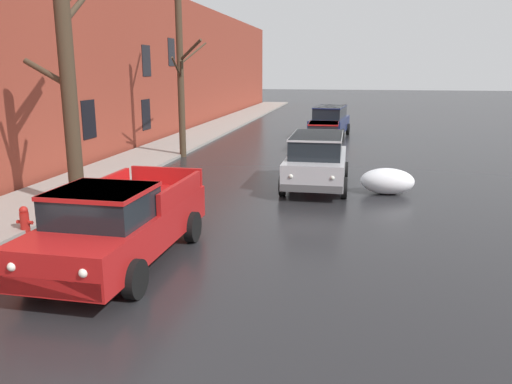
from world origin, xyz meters
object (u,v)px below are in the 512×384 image
object	(u,v)px
sedan_red_parked_kerbside_mid	(323,137)
suv_darkblue_parked_far_down_block	(330,120)
bare_tree_second_along_sidewalk	(70,85)
pickup_truck_red_approaching_near_lane	(119,224)
suv_silver_parked_kerbside_close	(317,159)
bare_tree_mid_block	(181,71)
fire_hydrant	(25,220)

from	to	relation	value
sedan_red_parked_kerbside_mid	suv_darkblue_parked_far_down_block	xyz separation A→B (m)	(0.03, 5.75, 0.24)
bare_tree_second_along_sidewalk	pickup_truck_red_approaching_near_lane	world-z (taller)	bare_tree_second_along_sidewalk
bare_tree_second_along_sidewalk	pickup_truck_red_approaching_near_lane	size ratio (longest dim) A/B	1.39
pickup_truck_red_approaching_near_lane	suv_silver_parked_kerbside_close	size ratio (longest dim) A/B	1.18
bare_tree_mid_block	sedan_red_parked_kerbside_mid	distance (m)	7.47
pickup_truck_red_approaching_near_lane	sedan_red_parked_kerbside_mid	xyz separation A→B (m)	(3.20, 15.76, -0.13)
pickup_truck_red_approaching_near_lane	suv_darkblue_parked_far_down_block	xyz separation A→B (m)	(3.23, 21.51, 0.11)
bare_tree_second_along_sidewalk	suv_darkblue_parked_far_down_block	distance (m)	18.93
bare_tree_mid_block	fire_hydrant	bearing A→B (deg)	-90.68
suv_silver_parked_kerbside_close	bare_tree_second_along_sidewalk	bearing A→B (deg)	-148.20
suv_darkblue_parked_far_down_block	fire_hydrant	world-z (taller)	suv_darkblue_parked_far_down_block
pickup_truck_red_approaching_near_lane	fire_hydrant	xyz separation A→B (m)	(-3.20, 1.44, -0.53)
bare_tree_mid_block	suv_darkblue_parked_far_down_block	distance (m)	10.86
sedan_red_parked_kerbside_mid	fire_hydrant	distance (m)	15.69
pickup_truck_red_approaching_near_lane	bare_tree_second_along_sidewalk	bearing A→B (deg)	128.86
sedan_red_parked_kerbside_mid	suv_darkblue_parked_far_down_block	bearing A→B (deg)	89.69
bare_tree_second_along_sidewalk	pickup_truck_red_approaching_near_lane	bearing A→B (deg)	-51.14
bare_tree_mid_block	suv_darkblue_parked_far_down_block	xyz separation A→B (m)	(6.29, 8.36, -2.89)
bare_tree_mid_block	pickup_truck_red_approaching_near_lane	distance (m)	13.82
suv_silver_parked_kerbside_close	suv_darkblue_parked_far_down_block	distance (m)	13.59
bare_tree_second_along_sidewalk	suv_darkblue_parked_far_down_block	world-z (taller)	bare_tree_second_along_sidewalk
suv_darkblue_parked_far_down_block	fire_hydrant	distance (m)	21.08
bare_tree_second_along_sidewalk	suv_silver_parked_kerbside_close	distance (m)	8.13
sedan_red_parked_kerbside_mid	bare_tree_mid_block	bearing A→B (deg)	-157.30
suv_silver_parked_kerbside_close	fire_hydrant	size ratio (longest dim) A/B	6.34
suv_silver_parked_kerbside_close	sedan_red_parked_kerbside_mid	size ratio (longest dim) A/B	1.14
bare_tree_mid_block	suv_silver_parked_kerbside_close	xyz separation A→B (m)	(6.51, -5.22, -2.89)
bare_tree_second_along_sidewalk	sedan_red_parked_kerbside_mid	world-z (taller)	bare_tree_second_along_sidewalk
sedan_red_parked_kerbside_mid	fire_hydrant	size ratio (longest dim) A/B	5.56
sedan_red_parked_kerbside_mid	suv_silver_parked_kerbside_close	bearing A→B (deg)	-88.12
bare_tree_second_along_sidewalk	bare_tree_mid_block	size ratio (longest dim) A/B	1.00
suv_silver_parked_kerbside_close	suv_darkblue_parked_far_down_block	world-z (taller)	same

